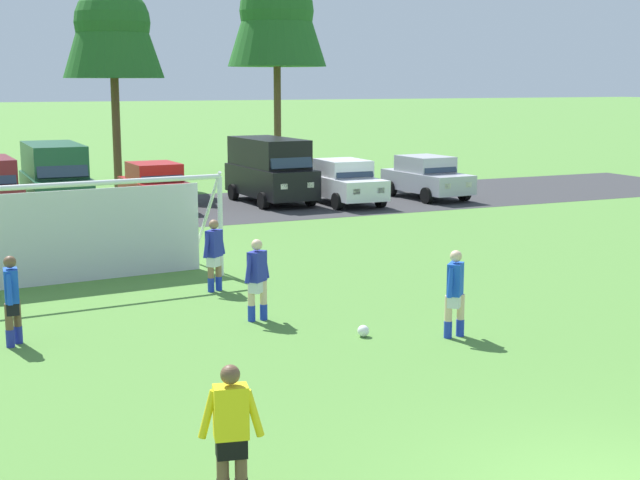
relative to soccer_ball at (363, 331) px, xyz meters
The scene contains 15 objects.
ground_plane 7.83m from the soccer_ball, 93.00° to the left, with size 400.00×400.00×0.00m, color #518438.
parking_lot_strip 17.77m from the soccer_ball, 91.32° to the left, with size 52.00×8.40×0.01m, color #333335.
soccer_ball is the anchor object (origin of this frame).
soccer_goal 8.11m from the soccer_ball, 123.52° to the left, with size 7.55×2.56×2.57m.
referee 7.02m from the soccer_ball, 129.31° to the right, with size 0.72×0.32×1.64m.
player_striker_near 4.94m from the soccer_ball, 106.31° to the left, with size 0.67×0.48×1.64m.
player_midfield_center 2.45m from the soccer_ball, 126.16° to the left, with size 0.68×0.46×1.64m.
player_defender_far 1.83m from the soccer_ball, 25.00° to the right, with size 0.63×0.52×1.64m.
player_winger_left 6.38m from the soccer_ball, 160.41° to the left, with size 0.31×0.73×1.64m.
parked_car_slot_center 18.72m from the soccer_ball, 98.75° to the left, with size 2.22×4.81×2.52m.
parked_car_slot_center_right 18.37m from the soccer_ball, 87.69° to the left, with size 2.15×4.26×1.72m.
parked_car_slot_right 19.01m from the soccer_ball, 73.88° to the left, with size 2.37×4.89×2.52m.
parked_car_slot_far_right 18.36m from the soccer_ball, 65.12° to the left, with size 2.08×4.22×1.72m.
parked_car_slot_end 20.40m from the soccer_ball, 55.57° to the left, with size 2.25×4.31×1.72m.
tree_mid_left 26.84m from the soccer_ball, 88.00° to the left, with size 4.36×4.36×11.62m.
Camera 1 is at (-7.00, -7.16, 4.68)m, focal length 50.35 mm.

